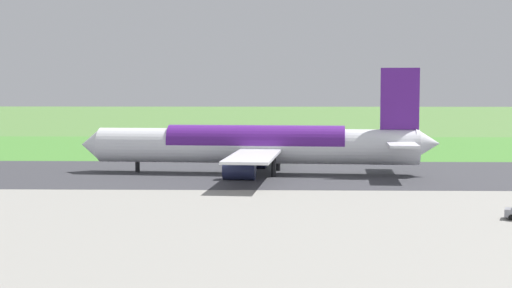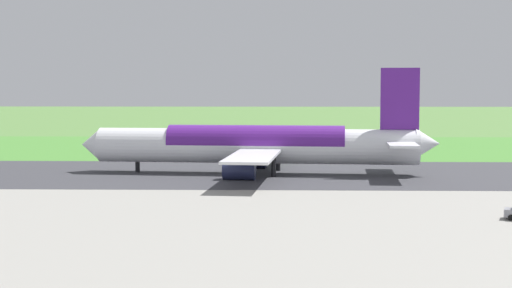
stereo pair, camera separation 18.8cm
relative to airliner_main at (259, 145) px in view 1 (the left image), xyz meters
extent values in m
plane|color=#547F3D|center=(-7.87, -0.03, -4.35)|extent=(800.00, 800.00, 0.00)
cube|color=#38383D|center=(-7.87, -0.03, -4.32)|extent=(600.00, 36.20, 0.06)
cube|color=#478534|center=(-7.87, -43.54, -4.33)|extent=(600.00, 80.00, 0.04)
cylinder|color=white|center=(0.38, -0.03, -0.15)|extent=(48.27, 9.42, 5.20)
cone|color=white|center=(25.78, -2.29, -0.15)|extent=(3.42, 5.19, 4.94)
cone|color=white|center=(-24.72, 2.19, 0.45)|extent=(3.88, 4.71, 4.42)
cube|color=#591E8C|center=(-20.66, 1.83, 6.95)|extent=(5.62, 0.99, 9.00)
cube|color=white|center=(-20.17, 7.31, 0.65)|extent=(4.78, 9.32, 0.36)
cube|color=white|center=(-21.15, -3.65, 0.65)|extent=(4.78, 9.32, 0.36)
cube|color=white|center=(0.35, 11.01, -0.55)|extent=(7.92, 22.44, 0.35)
cube|color=white|center=(-1.59, -10.90, -0.55)|extent=(7.92, 22.44, 0.35)
cylinder|color=#23284C|center=(2.53, 7.30, -3.03)|extent=(4.73, 3.19, 2.80)
cylinder|color=#23284C|center=(1.21, -7.64, -3.03)|extent=(4.73, 3.19, 2.80)
cylinder|color=black|center=(18.55, -1.65, -2.64)|extent=(0.70, 0.70, 3.42)
cylinder|color=black|center=(-2.26, 4.22, -2.64)|extent=(0.70, 0.70, 3.42)
cylinder|color=black|center=(-2.96, -3.75, -2.64)|extent=(0.70, 0.70, 3.42)
cylinder|color=#591E8C|center=(0.38, -0.03, 0.37)|extent=(26.76, 7.54, 5.23)
cylinder|color=black|center=(-25.41, 38.66, -4.03)|extent=(0.68, 0.43, 0.64)
cylinder|color=slate|center=(2.36, -47.53, -3.34)|extent=(0.10, 0.10, 2.03)
cube|color=red|center=(2.36, -47.55, -2.02)|extent=(0.60, 0.04, 0.60)
cone|color=orange|center=(7.53, -44.38, -4.08)|extent=(0.40, 0.40, 0.55)
camera|label=1|loc=(-2.35, 109.99, 8.52)|focal=51.81mm
camera|label=2|loc=(-2.54, 109.99, 8.52)|focal=51.81mm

